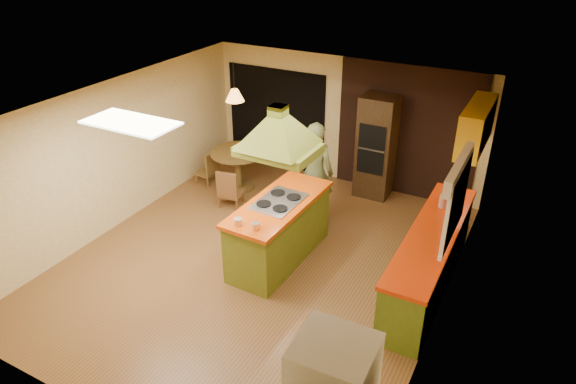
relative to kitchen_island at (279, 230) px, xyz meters
The scene contains 20 objects.
ground 0.60m from the kitchen_island, 138.09° to the right, with size 6.50×6.50×0.00m, color brown.
room_walls 0.80m from the kitchen_island, 138.09° to the right, with size 5.50×6.50×6.50m.
ceiling_plane 2.01m from the kitchen_island, 138.09° to the right, with size 6.50×6.50×0.00m, color silver.
brick_panel 3.28m from the kitchen_island, 71.35° to the left, with size 2.64×0.03×2.50m, color #381E14.
nook_opening 3.53m from the kitchen_island, 119.76° to the left, with size 2.20×0.03×2.10m, color black.
right_counter 2.26m from the kitchen_island, 10.07° to the left, with size 0.62×3.05×0.92m.
upper_cabinets 3.40m from the kitchen_island, 40.43° to the left, with size 0.34×1.40×0.70m, color yellow.
window_right 2.78m from the kitchen_island, ahead, with size 0.12×1.35×1.06m.
fluor_panel 2.76m from the kitchen_island, 133.40° to the right, with size 1.20×0.60×0.03m, color white.
kitchen_island is the anchor object (origin of this frame).
range_hood 1.74m from the kitchen_island, 90.00° to the left, with size 1.10×0.81×0.80m.
man 1.42m from the kitchen_island, 92.10° to the left, with size 0.66×0.43×1.81m, color brown.
wall_oven 2.84m from the kitchen_island, 78.28° to the left, with size 0.65×0.60×1.96m.
dining_table 2.53m from the kitchen_island, 137.22° to the left, with size 1.06×1.06×0.79m.
chair_left 3.03m from the kitchen_island, 147.67° to the left, with size 0.37×0.37×0.68m, color brown, non-canonical shape.
chair_near 1.93m from the kitchen_island, 146.39° to the left, with size 0.41×0.41×0.75m, color brown, non-canonical shape.
pendant_lamp 2.89m from the kitchen_island, 137.22° to the left, with size 0.35×0.35×0.22m, color #FF9E3F.
canister_large 2.51m from the kitchen_island, 27.89° to the left, with size 0.13×0.13×0.20m, color beige.
canister_medium 2.63m from the kitchen_island, 32.59° to the left, with size 0.14×0.14×0.19m, color beige.
canister_small 2.55m from the kitchen_island, 29.98° to the left, with size 0.12×0.12×0.17m, color #F8DFC7.
Camera 1 is at (3.47, -5.63, 4.73)m, focal length 32.00 mm.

